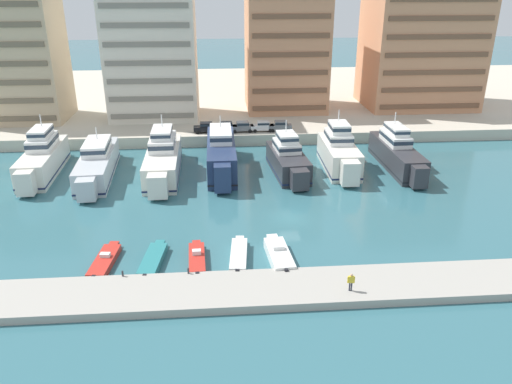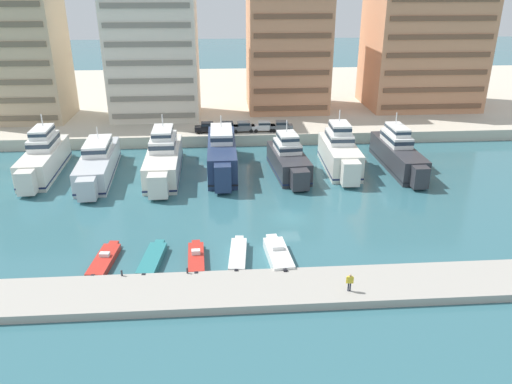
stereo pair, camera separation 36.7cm
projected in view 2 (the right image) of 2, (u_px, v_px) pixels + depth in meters
The scene contains 27 objects.
ground_plane at pixel (290, 218), 60.52m from camera, with size 400.00×400.00×0.00m, color #336670.
quay_promenade at pixel (254, 97), 118.56m from camera, with size 180.00×70.00×1.97m, color beige.
pier_dock at pixel (313, 288), 46.18m from camera, with size 120.00×5.93×0.80m, color #A8A399.
yacht_ivory_far_left at pixel (43, 158), 73.55m from camera, with size 4.75×18.31×8.48m.
yacht_silver_left at pixel (98, 163), 72.90m from camera, with size 5.39×20.17×6.70m.
yacht_ivory_mid_left at pixel (164, 158), 73.37m from camera, with size 4.93×19.76×8.42m.
yacht_navy_center_left at pixel (222, 154), 75.00m from camera, with size 4.20×19.92×7.76m.
yacht_charcoal_center at pixel (289, 160), 73.80m from camera, with size 5.43×15.30×7.66m.
yacht_ivory_center_right at pixel (340, 153), 75.30m from camera, with size 4.77×15.89×8.69m.
yacht_charcoal_mid_right at pixel (398, 153), 75.95m from camera, with size 4.05×18.64×8.06m.
motorboat_red_far_left at pixel (104, 260), 50.76m from camera, with size 2.43×7.24×1.08m.
motorboat_teal_left at pixel (152, 259), 50.86m from camera, with size 2.52×7.26×0.84m.
motorboat_red_mid_left at pixel (196, 259), 50.93m from camera, with size 1.87×6.83×1.31m.
motorboat_white_center_left at pixel (238, 255), 51.47m from camera, with size 2.16×7.25×0.91m.
motorboat_white_center at pixel (278, 255), 51.40m from camera, with size 2.66×7.56×1.48m.
car_black_far_left at pixel (207, 127), 87.10m from camera, with size 4.14×2.00×1.80m.
car_black_left at pixel (227, 127), 87.30m from camera, with size 4.18×2.08×1.80m.
car_grey_mid_left at pixel (243, 126), 87.47m from camera, with size 4.20×2.13×1.80m.
car_white_center_left at pixel (264, 126), 87.76m from camera, with size 4.10×1.93×1.80m.
car_grey_center at pixel (281, 126), 87.92m from camera, with size 4.14×2.01×1.80m.
apartment_block_far_left at pixel (18, 57), 91.70m from camera, with size 16.34×12.58×25.00m.
apartment_block_left at pixel (153, 48), 93.03m from camera, with size 16.77×12.58×27.83m.
apartment_block_mid_left at pixel (287, 48), 99.51m from camera, with size 15.98×14.83×26.03m.
apartment_block_center_left at pixel (423, 40), 101.26m from camera, with size 22.38×16.84×28.77m.
pedestrian_near_edge at pixel (350, 281), 44.62m from camera, with size 0.68×0.28×1.77m.
bollard_west at pixel (122, 273), 47.20m from camera, with size 0.20×0.20×0.61m.
bollard_west_mid at pixel (187, 270), 47.61m from camera, with size 0.20×0.20×0.61m.
Camera 2 is at (-8.03, -53.96, 26.72)m, focal length 35.00 mm.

